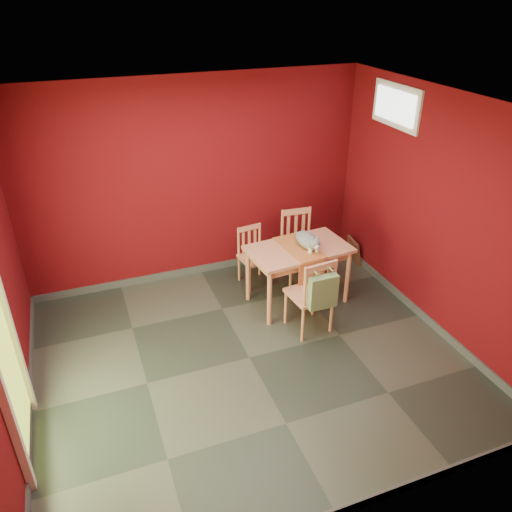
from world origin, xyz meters
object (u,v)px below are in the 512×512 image
object	(u,v)px
chair_far_left	(253,255)
cat	(307,237)
chair_far_right	(299,245)
chair_near	(312,294)
picture_frame	(354,250)
dining_table	(299,255)
tote_bag	(323,292)

from	to	relation	value
chair_far_left	cat	xyz separation A→B (m)	(0.47, -0.63, 0.48)
chair_far_left	cat	world-z (taller)	cat
chair_far_right	chair_near	size ratio (longest dim) A/B	1.00
chair_near	picture_frame	size ratio (longest dim) A/B	2.68
cat	picture_frame	distance (m)	1.47
dining_table	chair_far_left	xyz separation A→B (m)	(-0.36, 0.63, -0.26)
chair_far_right	dining_table	bearing A→B (deg)	-116.35
chair_far_left	chair_near	world-z (taller)	chair_near
dining_table	cat	bearing A→B (deg)	1.89
dining_table	chair_near	xyz separation A→B (m)	(-0.11, -0.61, -0.18)
cat	dining_table	bearing A→B (deg)	173.37
dining_table	picture_frame	bearing A→B (deg)	27.86
tote_bag	picture_frame	size ratio (longest dim) A/B	1.27
dining_table	cat	size ratio (longest dim) A/B	2.68
dining_table	chair_far_right	world-z (taller)	chair_far_right
chair_near	tote_bag	distance (m)	0.28
chair_near	tote_bag	bearing A→B (deg)	-86.05
dining_table	tote_bag	distance (m)	0.85
picture_frame	chair_far_left	bearing A→B (deg)	-179.41
chair_far_left	picture_frame	xyz separation A→B (m)	(1.58, 0.02, -0.23)
chair_far_right	picture_frame	distance (m)	1.02
tote_bag	picture_frame	bearing A→B (deg)	48.35
dining_table	tote_bag	size ratio (longest dim) A/B	2.81
dining_table	tote_bag	world-z (taller)	tote_bag
cat	tote_bag	bearing A→B (deg)	-112.22
chair_near	picture_frame	world-z (taller)	chair_near
dining_table	chair_far_left	distance (m)	0.77
chair_far_left	cat	size ratio (longest dim) A/B	1.66
dining_table	chair_far_left	bearing A→B (deg)	119.72
chair_far_right	picture_frame	bearing A→B (deg)	6.84
picture_frame	chair_far_right	bearing A→B (deg)	-173.16
chair_near	cat	bearing A→B (deg)	70.24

